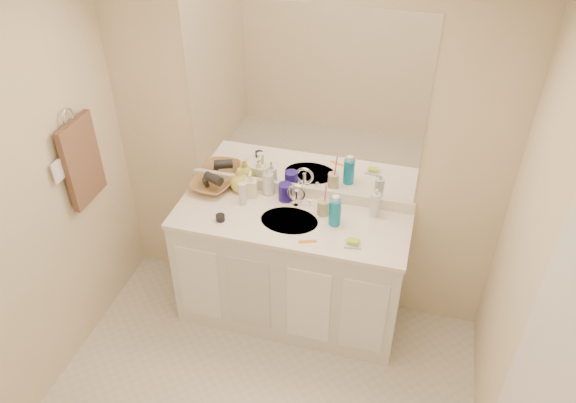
% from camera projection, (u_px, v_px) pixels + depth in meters
% --- Properties ---
extents(ceiling, '(2.60, 2.60, 0.02)m').
position_uv_depth(ceiling, '(210.00, 43.00, 1.87)').
color(ceiling, white).
rests_on(ceiling, wall_back).
extents(wall_back, '(2.60, 0.02, 2.40)m').
position_uv_depth(wall_back, '(302.00, 154.00, 3.59)').
color(wall_back, beige).
rests_on(wall_back, floor).
extents(wall_right, '(0.02, 2.60, 2.40)m').
position_uv_depth(wall_right, '(529.00, 358.00, 2.30)').
color(wall_right, beige).
rests_on(wall_right, floor).
extents(vanity_cabinet, '(1.50, 0.55, 0.85)m').
position_uv_depth(vanity_cabinet, '(290.00, 271.00, 3.84)').
color(vanity_cabinet, white).
rests_on(vanity_cabinet, floor).
extents(countertop, '(1.52, 0.57, 0.03)m').
position_uv_depth(countertop, '(290.00, 220.00, 3.57)').
color(countertop, white).
rests_on(countertop, vanity_cabinet).
extents(backsplash, '(1.52, 0.03, 0.08)m').
position_uv_depth(backsplash, '(300.00, 191.00, 3.74)').
color(backsplash, white).
rests_on(backsplash, countertop).
extents(sink_basin, '(0.37, 0.37, 0.02)m').
position_uv_depth(sink_basin, '(289.00, 222.00, 3.56)').
color(sink_basin, beige).
rests_on(sink_basin, countertop).
extents(faucet, '(0.02, 0.02, 0.11)m').
position_uv_depth(faucet, '(297.00, 197.00, 3.66)').
color(faucet, silver).
rests_on(faucet, countertop).
extents(mirror, '(1.48, 0.01, 1.20)m').
position_uv_depth(mirror, '(302.00, 103.00, 3.37)').
color(mirror, white).
rests_on(mirror, wall_back).
extents(blue_mug, '(0.11, 0.11, 0.12)m').
position_uv_depth(blue_mug, '(285.00, 192.00, 3.69)').
color(blue_mug, navy).
rests_on(blue_mug, countertop).
extents(tan_cup, '(0.10, 0.10, 0.10)m').
position_uv_depth(tan_cup, '(323.00, 207.00, 3.57)').
color(tan_cup, tan).
rests_on(tan_cup, countertop).
extents(toothbrush, '(0.02, 0.04, 0.18)m').
position_uv_depth(toothbrush, '(325.00, 195.00, 3.51)').
color(toothbrush, '#F8417E').
rests_on(toothbrush, tan_cup).
extents(mouthwash_bottle, '(0.09, 0.09, 0.18)m').
position_uv_depth(mouthwash_bottle, '(335.00, 212.00, 3.47)').
color(mouthwash_bottle, '#0E7EB0').
rests_on(mouthwash_bottle, countertop).
extents(clear_pump_bottle, '(0.07, 0.07, 0.17)m').
position_uv_depth(clear_pump_bottle, '(375.00, 205.00, 3.54)').
color(clear_pump_bottle, silver).
rests_on(clear_pump_bottle, countertop).
extents(soap_dish, '(0.11, 0.09, 0.01)m').
position_uv_depth(soap_dish, '(353.00, 244.00, 3.36)').
color(soap_dish, silver).
rests_on(soap_dish, countertop).
extents(green_soap, '(0.07, 0.05, 0.02)m').
position_uv_depth(green_soap, '(353.00, 241.00, 3.35)').
color(green_soap, '#B3D935').
rests_on(green_soap, soap_dish).
extents(orange_comb, '(0.11, 0.06, 0.00)m').
position_uv_depth(orange_comb, '(308.00, 242.00, 3.38)').
color(orange_comb, orange).
rests_on(orange_comb, countertop).
extents(dark_jar, '(0.07, 0.07, 0.04)m').
position_uv_depth(dark_jar, '(220.00, 218.00, 3.54)').
color(dark_jar, black).
rests_on(dark_jar, countertop).
extents(extra_white_bottle, '(0.05, 0.05, 0.16)m').
position_uv_depth(extra_white_bottle, '(243.00, 194.00, 3.65)').
color(extra_white_bottle, silver).
rests_on(extra_white_bottle, countertop).
extents(soap_bottle_white, '(0.10, 0.11, 0.22)m').
position_uv_depth(soap_bottle_white, '(268.00, 180.00, 3.72)').
color(soap_bottle_white, white).
rests_on(soap_bottle_white, countertop).
extents(soap_bottle_cream, '(0.09, 0.10, 0.18)m').
position_uv_depth(soap_bottle_cream, '(251.00, 184.00, 3.72)').
color(soap_bottle_cream, '#FCF9CD').
rests_on(soap_bottle_cream, countertop).
extents(soap_bottle_yellow, '(0.18, 0.18, 0.17)m').
position_uv_depth(soap_bottle_yellow, '(240.00, 180.00, 3.76)').
color(soap_bottle_yellow, '#D7D053').
rests_on(soap_bottle_yellow, countertop).
extents(wicker_basket, '(0.30, 0.30, 0.07)m').
position_uv_depth(wicker_basket, '(211.00, 185.00, 3.81)').
color(wicker_basket, olive).
rests_on(wicker_basket, countertop).
extents(hair_dryer, '(0.14, 0.11, 0.06)m').
position_uv_depth(hair_dryer, '(214.00, 179.00, 3.77)').
color(hair_dryer, black).
rests_on(hair_dryer, wicker_basket).
extents(towel_ring, '(0.01, 0.11, 0.11)m').
position_uv_depth(towel_ring, '(68.00, 117.00, 3.25)').
color(towel_ring, silver).
rests_on(towel_ring, wall_left).
extents(hand_towel, '(0.04, 0.32, 0.55)m').
position_uv_depth(hand_towel, '(82.00, 161.00, 3.42)').
color(hand_towel, '#483226').
rests_on(hand_towel, towel_ring).
extents(switch_plate, '(0.01, 0.08, 0.13)m').
position_uv_depth(switch_plate, '(58.00, 171.00, 3.24)').
color(switch_plate, white).
rests_on(switch_plate, wall_left).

